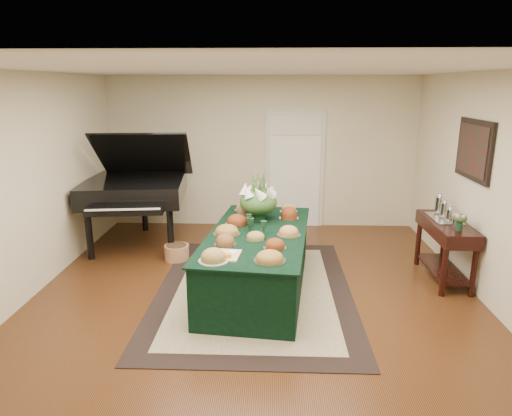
{
  "coord_description": "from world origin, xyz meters",
  "views": [
    {
      "loc": [
        0.21,
        -5.18,
        2.54
      ],
      "look_at": [
        0.0,
        0.3,
        1.05
      ],
      "focal_mm": 32.0,
      "sensor_mm": 36.0,
      "label": 1
    }
  ],
  "objects_px": {
    "grand_piano": "(136,188)",
    "mahogany_sideboard": "(446,235)",
    "buffet_table": "(258,260)",
    "floral_centerpiece": "(258,198)"
  },
  "relations": [
    {
      "from": "grand_piano",
      "to": "mahogany_sideboard",
      "type": "height_order",
      "value": "grand_piano"
    },
    {
      "from": "buffet_table",
      "to": "floral_centerpiece",
      "type": "bearing_deg",
      "value": 91.41
    },
    {
      "from": "buffet_table",
      "to": "mahogany_sideboard",
      "type": "distance_m",
      "value": 2.51
    },
    {
      "from": "grand_piano",
      "to": "mahogany_sideboard",
      "type": "relative_size",
      "value": 1.64
    },
    {
      "from": "grand_piano",
      "to": "floral_centerpiece",
      "type": "bearing_deg",
      "value": -28.45
    },
    {
      "from": "buffet_table",
      "to": "floral_centerpiece",
      "type": "relative_size",
      "value": 4.97
    },
    {
      "from": "buffet_table",
      "to": "mahogany_sideboard",
      "type": "height_order",
      "value": "mahogany_sideboard"
    },
    {
      "from": "buffet_table",
      "to": "floral_centerpiece",
      "type": "height_order",
      "value": "floral_centerpiece"
    },
    {
      "from": "floral_centerpiece",
      "to": "mahogany_sideboard",
      "type": "bearing_deg",
      "value": -3.74
    },
    {
      "from": "buffet_table",
      "to": "floral_centerpiece",
      "type": "xyz_separation_m",
      "value": [
        -0.01,
        0.55,
        0.69
      ]
    }
  ]
}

